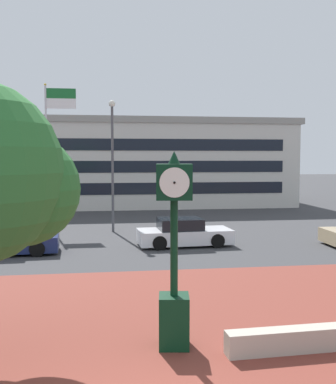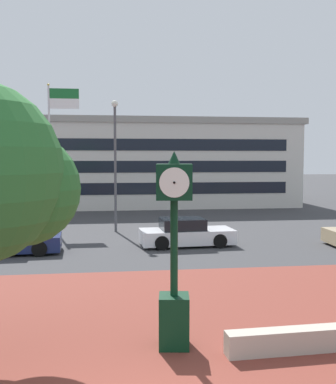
{
  "view_description": "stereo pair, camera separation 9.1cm",
  "coord_description": "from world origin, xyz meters",
  "px_view_note": "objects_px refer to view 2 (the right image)",
  "views": [
    {
      "loc": [
        -0.58,
        -6.12,
        4.09
      ],
      "look_at": [
        0.78,
        3.49,
        3.36
      ],
      "focal_mm": 43.23,
      "sensor_mm": 36.0,
      "label": 1
    },
    {
      "loc": [
        -0.49,
        -6.13,
        4.09
      ],
      "look_at": [
        0.78,
        3.49,
        3.36
      ],
      "focal_mm": 43.23,
      "sensor_mm": 36.0,
      "label": 2
    }
  ],
  "objects_px": {
    "flagpole_secondary": "(54,138)",
    "civic_building": "(116,162)",
    "street_clock": "(174,253)",
    "street_lamp_post": "(115,153)",
    "car_street_distant": "(186,233)",
    "car_street_mid": "(7,240)"
  },
  "relations": [
    {
      "from": "street_clock",
      "to": "flagpole_secondary",
      "type": "height_order",
      "value": "flagpole_secondary"
    },
    {
      "from": "street_clock",
      "to": "car_street_mid",
      "type": "height_order",
      "value": "street_clock"
    },
    {
      "from": "flagpole_secondary",
      "to": "civic_building",
      "type": "height_order",
      "value": "flagpole_secondary"
    },
    {
      "from": "street_lamp_post",
      "to": "flagpole_secondary",
      "type": "bearing_deg",
      "value": 138.12
    },
    {
      "from": "street_clock",
      "to": "flagpole_secondary",
      "type": "distance_m",
      "value": 19.83
    },
    {
      "from": "car_street_mid",
      "to": "civic_building",
      "type": "relative_size",
      "value": 0.15
    },
    {
      "from": "flagpole_secondary",
      "to": "civic_building",
      "type": "relative_size",
      "value": 0.28
    },
    {
      "from": "civic_building",
      "to": "car_street_mid",
      "type": "bearing_deg",
      "value": -103.32
    },
    {
      "from": "civic_building",
      "to": "street_lamp_post",
      "type": "distance_m",
      "value": 16.18
    },
    {
      "from": "street_clock",
      "to": "civic_building",
      "type": "bearing_deg",
      "value": 98.9
    },
    {
      "from": "car_street_distant",
      "to": "street_lamp_post",
      "type": "height_order",
      "value": "street_lamp_post"
    },
    {
      "from": "car_street_mid",
      "to": "street_lamp_post",
      "type": "relative_size",
      "value": 0.63
    },
    {
      "from": "street_clock",
      "to": "street_lamp_post",
      "type": "bearing_deg",
      "value": 101.32
    },
    {
      "from": "civic_building",
      "to": "flagpole_secondary",
      "type": "bearing_deg",
      "value": -107.1
    },
    {
      "from": "flagpole_secondary",
      "to": "civic_building",
      "type": "distance_m",
      "value": 13.61
    },
    {
      "from": "flagpole_secondary",
      "to": "street_lamp_post",
      "type": "bearing_deg",
      "value": -41.88
    },
    {
      "from": "street_clock",
      "to": "street_lamp_post",
      "type": "relative_size",
      "value": 0.59
    },
    {
      "from": "civic_building",
      "to": "street_clock",
      "type": "bearing_deg",
      "value": -88.92
    },
    {
      "from": "car_street_distant",
      "to": "civic_building",
      "type": "distance_m",
      "value": 21.06
    },
    {
      "from": "car_street_distant",
      "to": "flagpole_secondary",
      "type": "height_order",
      "value": "flagpole_secondary"
    },
    {
      "from": "flagpole_secondary",
      "to": "street_lamp_post",
      "type": "distance_m",
      "value": 4.93
    },
    {
      "from": "car_street_distant",
      "to": "flagpole_secondary",
      "type": "xyz_separation_m",
      "value": [
        -6.77,
        7.73,
        4.67
      ]
    }
  ]
}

